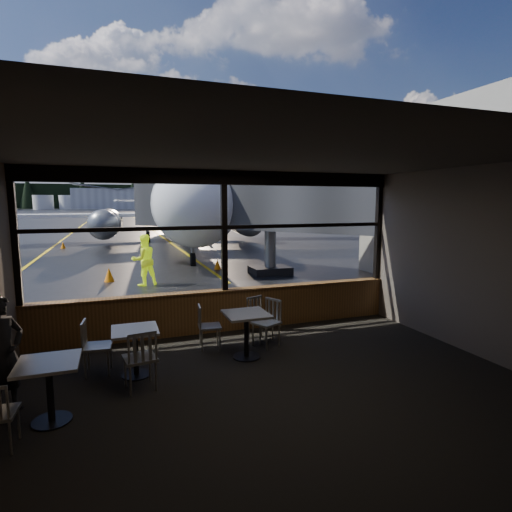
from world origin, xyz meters
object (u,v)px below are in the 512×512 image
cafe_table_left (50,392)px  cone_extra (109,275)px  airliner (177,170)px  cafe_table_mid (136,353)px  chair_near_w (210,327)px  cafe_table_near (246,335)px  jet_bridge (279,213)px  cone_wing (63,245)px  chair_near_n (261,319)px  ground_crew (144,260)px  chair_near_e (266,323)px  chair_mid_w (98,347)px  passenger (3,355)px  cone_nose (217,264)px  chair_mid_s (140,359)px

cafe_table_left → cone_extra: size_ratio=1.63×
airliner → cafe_table_mid: airliner is taller
cafe_table_mid → chair_near_w: 1.62m
airliner → cafe_table_near: size_ratio=39.49×
jet_bridge → cone_wing: (-8.87, 13.39, -2.25)m
chair_near_n → ground_crew: 6.84m
airliner → chair_near_e: bearing=-88.8°
chair_near_w → chair_mid_w: size_ratio=0.96×
jet_bridge → chair_near_w: jet_bridge is taller
cafe_table_left → cafe_table_near: bearing=21.7°
cafe_table_near → cone_extra: (-2.43, 8.43, -0.17)m
jet_bridge → cafe_table_mid: jet_bridge is taller
passenger → cone_nose: (5.57, 10.50, -0.60)m
cafe_table_near → ground_crew: (-1.27, 7.34, 0.46)m
jet_bridge → cafe_table_left: jet_bridge is taller
chair_near_n → passenger: passenger is taller
jet_bridge → cone_nose: bearing=123.6°
chair_near_w → airliner: bearing=179.1°
chair_mid_s → cone_extra: 9.09m
cafe_table_near → cone_extra: size_ratio=1.68×
chair_mid_s → passenger: (-1.75, -0.11, 0.33)m
airliner → passenger: (-5.81, -22.92, -4.27)m
chair_near_n → chair_mid_w: chair_mid_w is taller
airliner → cafe_table_left: airliner is taller
cafe_table_mid → chair_near_n: (2.50, 0.90, 0.06)m
jet_bridge → cafe_table_mid: bearing=-127.5°
cafe_table_mid → cone_extra: 8.58m
cone_nose → passenger: bearing=-117.9°
cafe_table_left → cone_nose: bearing=65.6°
chair_near_w → jet_bridge: bearing=153.4°
cafe_table_near → airliner: bearing=84.5°
cafe_table_near → cone_extra: 8.78m
chair_near_e → chair_near_n: bearing=-28.0°
cafe_table_near → chair_near_e: 0.69m
passenger → chair_mid_s: bearing=-44.4°
cafe_table_near → cafe_table_left: bearing=-158.3°
cafe_table_mid → cone_extra: cafe_table_mid is taller
cone_nose → cone_extra: (-4.35, -1.32, 0.03)m
chair_near_e → cafe_table_left: bearing=88.4°
jet_bridge → passenger: (-7.30, -7.89, -1.64)m
airliner → cone_nose: airliner is taller
chair_mid_w → cafe_table_mid: bearing=68.5°
cafe_table_left → chair_mid_s: chair_mid_s is taller
passenger → ground_crew: bearing=25.7°
chair_near_e → chair_mid_w: 3.09m
cone_nose → cone_wing: (-7.13, 10.78, -0.00)m
cafe_table_near → chair_mid_s: bearing=-161.4°
chair_mid_s → cone_wing: 21.44m
jet_bridge → cone_extra: bearing=168.1°
ground_crew → cone_extra: 1.71m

